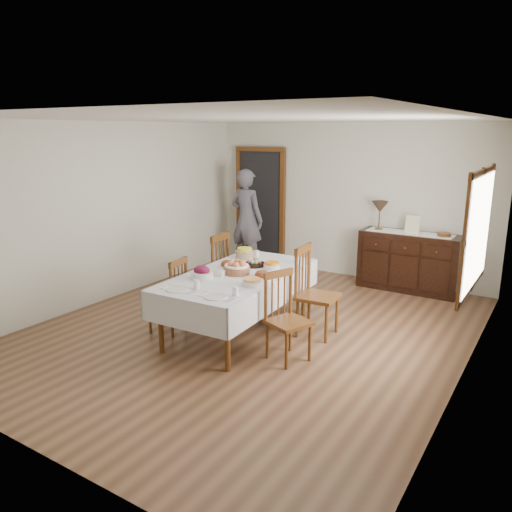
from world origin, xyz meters
The scene contains 26 objects.
ground centered at (0.00, 0.00, 0.00)m, with size 6.00×6.00×0.00m, color brown.
room_shell centered at (-0.15, 0.42, 1.64)m, with size 5.02×6.02×2.65m.
dining_table centered at (-0.10, -0.14, 0.68)m, with size 1.23×2.29×0.77m.
chair_left_near centered at (-0.83, -0.58, 0.48)m, with size 0.45×0.45×0.96m.
chair_left_far centered at (-0.91, 0.37, 0.55)m, with size 0.48×0.48×1.09m.
chair_right_near centered at (0.75, -0.48, 0.50)m, with size 0.53×0.53×0.98m.
chair_right_far centered at (0.71, 0.30, 0.56)m, with size 0.49×0.49×1.11m.
sideboard centered at (1.20, 2.72, 0.46)m, with size 1.54×0.56×0.92m.
person centered at (-1.67, 2.42, 0.97)m, with size 0.61×0.39×1.94m, color #56535F.
bread_basket centered at (-0.11, -0.16, 0.84)m, with size 0.33×0.33×0.17m.
egg_basket centered at (-0.11, 0.24, 0.81)m, with size 0.26×0.26×0.10m.
ham_platter_a centered at (-0.37, 0.01, 0.80)m, with size 0.28×0.28×0.11m.
ham_platter_b centered at (0.25, -0.15, 0.80)m, with size 0.31×0.31×0.11m.
beet_bowl centered at (-0.34, -0.56, 0.84)m, with size 0.26×0.26×0.16m.
carrot_bowl centered at (0.13, 0.26, 0.81)m, with size 0.21×0.21×0.08m.
pineapple_bowl centered at (-0.45, 0.53, 0.84)m, with size 0.25×0.25×0.14m.
casserole_dish centered at (0.30, -0.47, 0.81)m, with size 0.23×0.23×0.08m.
butter_dish centered at (-0.24, -0.35, 0.81)m, with size 0.14×0.10×0.07m.
setting_left centered at (-0.25, -1.00, 0.79)m, with size 0.42×0.31×0.10m.
setting_right centered at (0.25, -0.97, 0.79)m, with size 0.42×0.31×0.10m.
glass_far_a centered at (-0.30, 0.60, 0.83)m, with size 0.06×0.06×0.11m.
glass_far_b centered at (0.28, 0.66, 0.83)m, with size 0.07×0.07×0.11m.
runner centered at (1.18, 2.70, 0.93)m, with size 1.30×0.35×0.01m.
table_lamp centered at (0.68, 2.70, 1.28)m, with size 0.26×0.26×0.46m.
picture_frame centered at (1.23, 2.66, 1.06)m, with size 0.22×0.08×0.28m.
deco_bowl centered at (1.69, 2.69, 0.95)m, with size 0.20×0.20×0.06m.
Camera 1 is at (3.21, -4.98, 2.47)m, focal length 35.00 mm.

